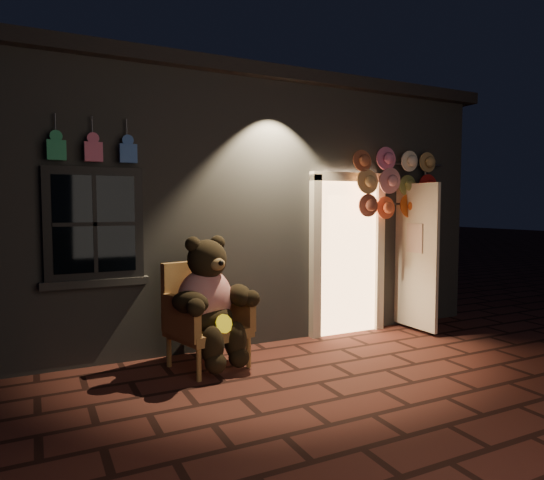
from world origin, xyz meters
TOP-DOWN VIEW (x-y plane):
  - ground at (0.00, 0.00)m, footprint 60.00×60.00m
  - shop_building at (0.00, 3.99)m, footprint 7.30×5.95m
  - wicker_armchair at (-0.85, 1.02)m, footprint 0.92×0.87m
  - teddy_bear at (-0.82, 0.87)m, footprint 0.96×0.86m
  - hat_rack at (2.04, 1.28)m, footprint 1.59×0.22m

SIDE VIEW (x-z plane):
  - ground at x=0.00m, z-range 0.00..0.00m
  - wicker_armchair at x=-0.85m, z-range 0.00..1.13m
  - teddy_bear at x=-0.82m, z-range 0.05..1.42m
  - shop_building at x=0.00m, z-range -0.02..3.49m
  - hat_rack at x=2.04m, z-range 0.78..3.32m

